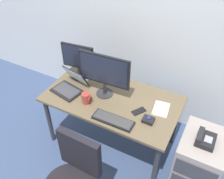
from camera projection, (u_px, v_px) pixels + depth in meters
ground_plane at (112, 140)px, 3.08m from camera, size 8.00×8.00×0.00m
back_wall at (144, 10)px, 2.68m from camera, size 6.00×0.10×2.80m
desk at (112, 103)px, 2.68m from camera, size 1.42×0.77×0.70m
file_cabinet at (198, 159)px, 2.53m from camera, size 0.42×0.53×0.59m
desk_phone at (205, 139)px, 2.31m from camera, size 0.17×0.20×0.09m
monitor_main at (104, 72)px, 2.50m from camera, size 0.55×0.18×0.49m
monitor_side at (78, 59)px, 2.77m from camera, size 0.38×0.18×0.42m
keyboard at (113, 120)px, 2.37m from camera, size 0.41×0.14×0.03m
laptop at (70, 85)px, 2.71m from camera, size 0.37×0.37×0.22m
trackball_mouse at (148, 120)px, 2.36m from camera, size 0.11×0.09×0.07m
coffee_mug at (86, 98)px, 2.54m from camera, size 0.10×0.09×0.12m
paper_notepad at (161, 109)px, 2.50m from camera, size 0.17×0.23×0.01m
cell_phone at (139, 111)px, 2.47m from camera, size 0.13×0.16×0.01m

